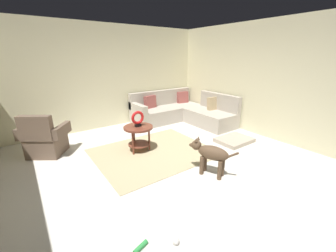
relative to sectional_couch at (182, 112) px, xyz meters
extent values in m
cube|color=silver|center=(-1.99, -2.01, -0.34)|extent=(6.00, 6.00, 0.10)
cube|color=beige|center=(-1.99, 0.93, 1.06)|extent=(6.00, 0.12, 2.70)
cube|color=beige|center=(0.95, -2.01, 1.06)|extent=(0.12, 6.00, 2.70)
cube|color=tan|center=(-1.84, -1.31, -0.29)|extent=(2.30, 1.90, 0.01)
cube|color=#B2A899|center=(-0.26, 0.39, -0.08)|extent=(2.20, 0.85, 0.42)
cube|color=#B2A899|center=(-0.26, 0.75, 0.36)|extent=(2.20, 0.14, 0.46)
cube|color=#B2A899|center=(0.41, -0.73, -0.08)|extent=(0.85, 1.40, 0.42)
cube|color=#B2A899|center=(0.77, -0.73, 0.36)|extent=(0.14, 1.40, 0.46)
cube|color=#B2A899|center=(-1.28, 0.39, 0.24)|extent=(0.16, 0.85, 0.22)
cube|color=#994C47|center=(0.49, 0.60, 0.30)|extent=(0.40, 0.20, 0.39)
cube|color=#994C47|center=(-0.76, 0.60, 0.30)|extent=(0.40, 0.20, 0.39)
cube|color=tan|center=(0.62, -0.63, 0.30)|extent=(0.38, 0.17, 0.39)
cube|color=brown|center=(-3.63, -0.11, -0.09)|extent=(0.83, 0.83, 0.40)
cube|color=brown|center=(-3.77, -0.32, 0.35)|extent=(0.57, 0.46, 0.48)
cube|color=brown|center=(-3.91, 0.09, 0.22)|extent=(0.42, 0.55, 0.22)
cube|color=brown|center=(-3.34, -0.31, 0.22)|extent=(0.42, 0.55, 0.22)
cylinder|color=brown|center=(-2.04, -1.06, 0.23)|extent=(0.60, 0.60, 0.04)
cylinder|color=brown|center=(-2.04, -1.06, -0.14)|extent=(0.45, 0.45, 0.02)
cylinder|color=brown|center=(-2.04, -0.84, -0.04)|extent=(0.04, 0.04, 0.50)
cylinder|color=brown|center=(-2.23, -1.17, -0.04)|extent=(0.04, 0.04, 0.50)
cylinder|color=brown|center=(-1.85, -1.17, -0.04)|extent=(0.04, 0.04, 0.50)
cube|color=black|center=(-2.04, -1.06, 0.27)|extent=(0.12, 0.08, 0.05)
torus|color=red|center=(-2.04, -1.06, 0.44)|extent=(0.28, 0.06, 0.28)
cube|color=#B2A38E|center=(-0.01, -1.93, -0.25)|extent=(0.80, 0.60, 0.09)
cylinder|color=brown|center=(-1.61, -2.50, -0.13)|extent=(0.07, 0.07, 0.32)
cylinder|color=brown|center=(-1.48, -2.44, -0.13)|extent=(0.07, 0.07, 0.32)
cylinder|color=brown|center=(-1.49, -2.78, -0.13)|extent=(0.07, 0.07, 0.32)
cylinder|color=brown|center=(-1.37, -2.73, -0.13)|extent=(0.07, 0.07, 0.32)
ellipsoid|color=brown|center=(-1.49, -2.61, 0.11)|extent=(0.40, 0.56, 0.24)
sphere|color=brown|center=(-1.60, -2.34, 0.18)|extent=(0.17, 0.17, 0.17)
ellipsoid|color=brown|center=(-1.63, -2.27, 0.16)|extent=(0.11, 0.14, 0.07)
cone|color=brown|center=(-1.64, -2.36, 0.30)|extent=(0.06, 0.06, 0.07)
cone|color=brown|center=(-1.56, -2.33, 0.30)|extent=(0.06, 0.06, 0.07)
cylinder|color=brown|center=(-1.37, -2.90, 0.15)|extent=(0.11, 0.20, 0.16)
sphere|color=silver|center=(-2.82, -3.36, -0.25)|extent=(0.08, 0.08, 0.08)
cylinder|color=green|center=(-3.16, -3.19, -0.27)|extent=(0.19, 0.10, 0.05)
camera|label=1|loc=(-3.89, -4.71, 1.64)|focal=22.41mm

